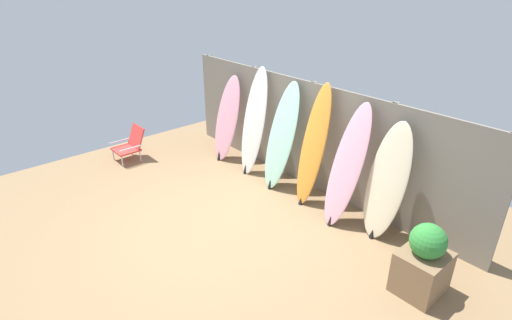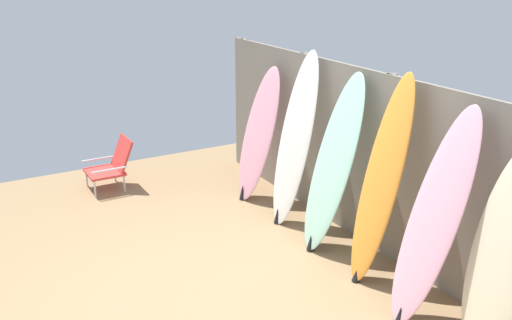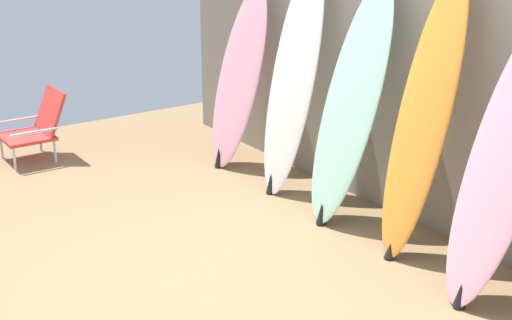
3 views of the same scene
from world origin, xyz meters
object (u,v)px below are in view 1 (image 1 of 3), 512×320
beach_chair (131,144)px  surfboard_pink_4 (347,167)px  surfboard_white_1 (254,123)px  planter_box (423,263)px  surfboard_pink_0 (227,119)px  surfboard_orange_3 (313,146)px  surfboard_seafoam_2 (281,137)px  surfboard_cream_5 (387,182)px

beach_chair → surfboard_pink_4: bearing=-0.4°
surfboard_white_1 → planter_box: 3.69m
surfboard_pink_0 → surfboard_orange_3: size_ratio=0.85×
surfboard_orange_3 → beach_chair: bearing=-156.1°
surfboard_seafoam_2 → surfboard_pink_4: size_ratio=1.01×
surfboard_seafoam_2 → surfboard_pink_4: 1.38m
surfboard_pink_4 → surfboard_orange_3: bearing=175.1°
surfboard_pink_0 → surfboard_white_1: 0.79m
surfboard_cream_5 → beach_chair: bearing=-161.6°
surfboard_pink_4 → surfboard_pink_0: bearing=178.9°
surfboard_white_1 → surfboard_cream_5: 2.67m
beach_chair → planter_box: 5.64m
surfboard_orange_3 → surfboard_cream_5: (1.27, 0.05, -0.13)m
surfboard_cream_5 → beach_chair: 4.90m
surfboard_white_1 → surfboard_seafoam_2: size_ratio=1.06×
surfboard_white_1 → surfboard_seafoam_2: 0.72m
surfboard_white_1 → beach_chair: (-1.96, -1.50, -0.61)m
surfboard_pink_4 → planter_box: 1.67m
surfboard_pink_0 → surfboard_pink_4: bearing=-1.1°
surfboard_white_1 → surfboard_cream_5: surfboard_white_1 is taller
surfboard_white_1 → surfboard_seafoam_2: surfboard_white_1 is taller
surfboard_pink_0 → planter_box: size_ratio=1.80×
surfboard_pink_4 → planter_box: (1.52, -0.52, -0.47)m
surfboard_pink_0 → surfboard_seafoam_2: 1.50m
beach_chair → planter_box: bearing=-10.5°
surfboard_cream_5 → planter_box: size_ratio=1.84×
surfboard_white_1 → beach_chair: bearing=-142.6°
planter_box → surfboard_cream_5: bearing=146.2°
surfboard_pink_0 → surfboard_orange_3: (2.19, 0.00, 0.15)m
surfboard_pink_4 → planter_box: surfboard_pink_4 is taller
surfboard_cream_5 → surfboard_seafoam_2: bearing=-178.2°
surfboard_pink_0 → beach_chair: (-1.18, -1.49, -0.47)m
surfboard_pink_4 → beach_chair: size_ratio=2.74×
surfboard_white_1 → beach_chair: surfboard_white_1 is taller
surfboard_pink_0 → surfboard_pink_4: size_ratio=0.91×
surfboard_white_1 → surfboard_orange_3: bearing=-0.3°
surfboard_cream_5 → planter_box: bearing=-33.8°
surfboard_orange_3 → planter_box: surfboard_orange_3 is taller
surfboard_white_1 → beach_chair: 2.54m
surfboard_white_1 → surfboard_orange_3: size_ratio=1.00×
surfboard_cream_5 → surfboard_pink_0: bearing=-179.1°
surfboard_seafoam_2 → surfboard_orange_3: (0.69, 0.01, 0.06)m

